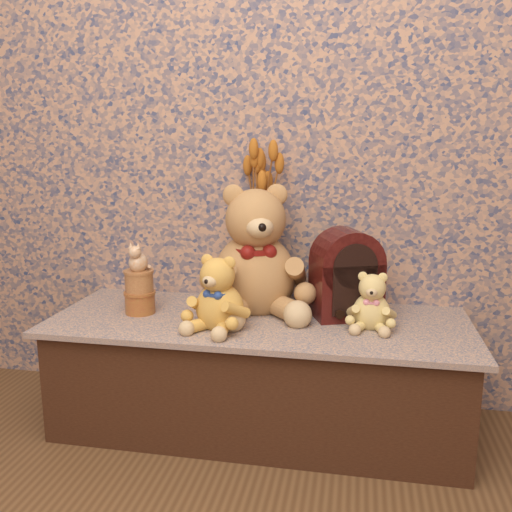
{
  "coord_description": "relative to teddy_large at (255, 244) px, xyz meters",
  "views": [
    {
      "loc": [
        0.34,
        -0.61,
        1.03
      ],
      "look_at": [
        0.0,
        1.17,
        0.65
      ],
      "focal_mm": 38.21,
      "sensor_mm": 36.0,
      "label": 1
    }
  ],
  "objects": [
    {
      "name": "display_shelf",
      "position": [
        0.03,
        -0.1,
        -0.46
      ],
      "size": [
        1.49,
        0.58,
        0.41
      ],
      "primitive_type": "cube",
      "color": "#36496F",
      "rests_on": "ground"
    },
    {
      "name": "ceramic_vase",
      "position": [
        0.0,
        0.1,
        -0.16
      ],
      "size": [
        0.11,
        0.11,
        0.19
      ],
      "primitive_type": "cylinder",
      "rotation": [
        0.0,
        0.0,
        -0.01
      ],
      "color": "tan",
      "rests_on": "display_shelf"
    },
    {
      "name": "biscuit_tin_upper",
      "position": [
        -0.41,
        -0.12,
        -0.13
      ],
      "size": [
        0.11,
        0.11,
        0.08
      ],
      "primitive_type": "cylinder",
      "rotation": [
        0.0,
        0.0,
        -0.09
      ],
      "color": "tan",
      "rests_on": "biscuit_tin_lower"
    },
    {
      "name": "teddy_small",
      "position": [
        0.43,
        -0.12,
        -0.15
      ],
      "size": [
        0.18,
        0.21,
        0.21
      ],
      "primitive_type": null,
      "rotation": [
        0.0,
        0.0,
        -0.06
      ],
      "color": "#E2C06B",
      "rests_on": "display_shelf"
    },
    {
      "name": "teddy_medium",
      "position": [
        -0.08,
        -0.22,
        -0.12
      ],
      "size": [
        0.28,
        0.31,
        0.27
      ],
      "primitive_type": null,
      "rotation": [
        0.0,
        0.0,
        -0.28
      ],
      "color": "gold",
      "rests_on": "display_shelf"
    },
    {
      "name": "cathedral_radio",
      "position": [
        0.34,
        -0.02,
        -0.09
      ],
      "size": [
        0.28,
        0.24,
        0.32
      ],
      "primitive_type": null,
      "rotation": [
        0.0,
        0.0,
        0.38
      ],
      "color": "#330A09",
      "rests_on": "display_shelf"
    },
    {
      "name": "dried_stalks",
      "position": [
        0.0,
        0.1,
        0.13
      ],
      "size": [
        0.25,
        0.25,
        0.38
      ],
      "primitive_type": null,
      "rotation": [
        0.0,
        0.0,
        -0.31
      ],
      "color": "#B5621C",
      "rests_on": "ceramic_vase"
    },
    {
      "name": "cat_figurine",
      "position": [
        -0.41,
        -0.12,
        -0.04
      ],
      "size": [
        0.08,
        0.09,
        0.11
      ],
      "primitive_type": null,
      "rotation": [
        0.0,
        0.0,
        -0.01
      ],
      "color": "silver",
      "rests_on": "biscuit_tin_upper"
    },
    {
      "name": "teddy_large",
      "position": [
        0.0,
        0.0,
        0.0
      ],
      "size": [
        0.54,
        0.59,
        0.51
      ],
      "primitive_type": null,
      "rotation": [
        0.0,
        0.0,
        0.36
      ],
      "color": "#A26F3F",
      "rests_on": "display_shelf"
    },
    {
      "name": "biscuit_tin_lower",
      "position": [
        -0.41,
        -0.12,
        -0.21
      ],
      "size": [
        0.12,
        0.12,
        0.08
      ],
      "primitive_type": "cylinder",
      "rotation": [
        0.0,
        0.0,
        0.15
      ],
      "color": "#AF8733",
      "rests_on": "display_shelf"
    }
  ]
}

